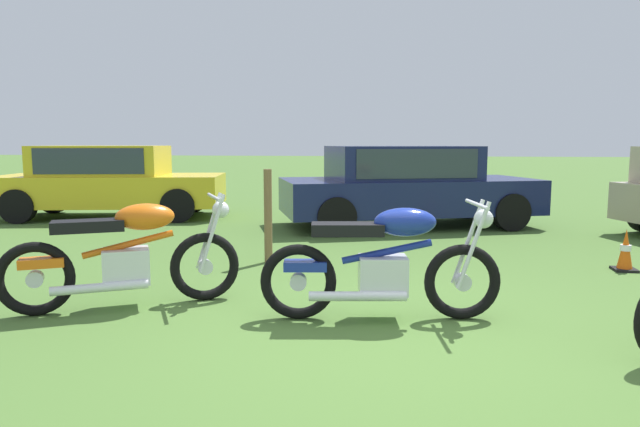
# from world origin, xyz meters

# --- Properties ---
(ground_plane) EXTENTS (120.00, 120.00, 0.00)m
(ground_plane) POSITION_xyz_m (0.00, 0.00, 0.00)
(ground_plane) COLOR #476B2D
(motorcycle_orange) EXTENTS (1.89, 1.22, 1.02)m
(motorcycle_orange) POSITION_xyz_m (-2.32, 0.40, 0.48)
(motorcycle_orange) COLOR black
(motorcycle_orange) RESTS_ON ground
(motorcycle_blue) EXTENTS (2.02, 0.72, 1.02)m
(motorcycle_blue) POSITION_xyz_m (-0.01, 0.40, 0.48)
(motorcycle_blue) COLOR black
(motorcycle_blue) RESTS_ON ground
(car_yellow) EXTENTS (4.59, 2.52, 1.43)m
(car_yellow) POSITION_xyz_m (-5.72, 6.19, 0.80)
(car_yellow) COLOR gold
(car_yellow) RESTS_ON ground
(car_navy) EXTENTS (4.80, 3.24, 1.43)m
(car_navy) POSITION_xyz_m (0.14, 5.87, 0.80)
(car_navy) COLOR #161E4C
(car_navy) RESTS_ON ground
(traffic_cone) EXTENTS (0.25, 0.25, 0.49)m
(traffic_cone) POSITION_xyz_m (2.71, 2.66, 0.23)
(traffic_cone) COLOR #EA590F
(traffic_cone) RESTS_ON ground
(fence_post_wooden) EXTENTS (0.10, 0.10, 1.17)m
(fence_post_wooden) POSITION_xyz_m (-1.53, 2.49, 0.58)
(fence_post_wooden) COLOR brown
(fence_post_wooden) RESTS_ON ground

